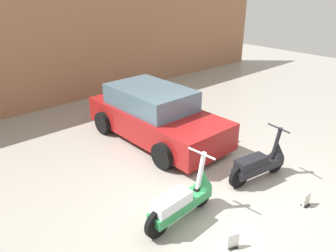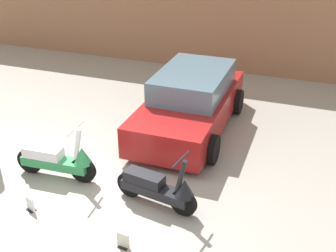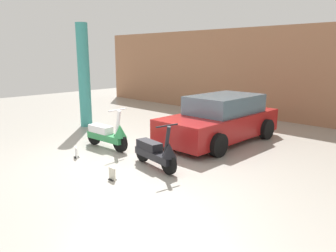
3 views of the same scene
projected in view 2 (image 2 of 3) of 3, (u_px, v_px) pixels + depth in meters
The scene contains 7 objects.
ground_plane at pixel (98, 206), 7.21m from camera, with size 28.00×28.00×0.00m, color #9E998E.
wall_back at pixel (213, 12), 12.56m from camera, with size 19.60×0.12×3.54m, color #9E6B4C.
scooter_front_left at pixel (58, 159), 7.79m from camera, with size 1.62×0.58×1.13m.
scooter_front_right at pixel (159, 187), 7.04m from camera, with size 1.53×0.59×1.07m.
car_rear_left at pixel (191, 102), 9.49m from camera, with size 1.92×3.95×1.34m.
placard_near_left_scooter at pixel (30, 205), 7.06m from camera, with size 0.20×0.17×0.26m.
placard_near_right_scooter at pixel (123, 241), 6.28m from camera, with size 0.20×0.13×0.26m.
Camera 2 is at (3.11, -5.01, 4.54)m, focal length 45.00 mm.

